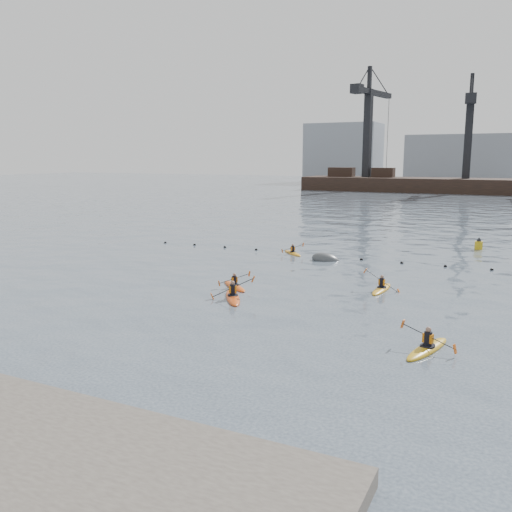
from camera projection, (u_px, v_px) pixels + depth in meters
The scene contains 11 objects.
ground at pixel (185, 352), 21.33m from camera, with size 400.00×400.00×0.00m, color #323D49.
float_line at pixel (343, 257), 41.44m from camera, with size 33.24×0.73×0.24m.
barge_pier at pixel (464, 184), 118.22m from camera, with size 72.00×19.30×29.50m.
skyline at pixel (490, 152), 151.41m from camera, with size 141.00×28.00×22.00m.
kayaker_0 at pixel (233, 297), 29.44m from camera, with size 2.52×3.31×1.36m.
kayaker_1 at pixel (427, 348), 21.51m from camera, with size 2.29×3.50×1.18m.
kayaker_2 at pixel (234, 286), 32.05m from camera, with size 2.69×2.40×1.00m.
kayaker_3 at pixel (382, 288), 31.32m from camera, with size 2.23×3.18×1.33m.
kayaker_5 at pixel (293, 253), 43.16m from camera, with size 2.45×2.38×0.95m.
mooring_buoy at pixel (326, 260), 40.48m from camera, with size 2.15×1.27×1.07m, color #414447.
nav_buoy at pixel (479, 245), 45.22m from camera, with size 0.64×0.64×1.17m.
Camera 1 is at (11.49, -16.99, 7.54)m, focal length 38.00 mm.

